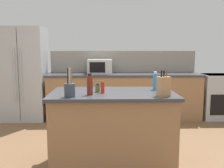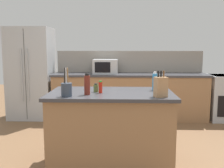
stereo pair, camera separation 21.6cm
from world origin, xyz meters
name	(u,v)px [view 1 (the left image)]	position (x,y,z in m)	size (l,w,h in m)	color
ground_plane	(113,165)	(0.00, 0.00, 0.00)	(14.00, 14.00, 0.00)	brown
back_counter_run	(124,96)	(0.30, 2.20, 0.47)	(3.15, 0.66, 0.94)	#936B47
wall_backsplash	(123,62)	(0.30, 2.52, 1.17)	(3.11, 0.03, 0.46)	gray
kitchen_island	(113,129)	(0.00, 0.00, 0.47)	(1.51, 0.88, 0.94)	#936B47
refrigerator	(24,74)	(-1.76, 2.25, 0.94)	(0.88, 0.75, 1.88)	#ADB2B7
range_oven	(219,96)	(2.30, 2.20, 0.47)	(0.76, 0.65, 0.92)	#ADB2B7
microwave	(100,67)	(-0.20, 2.20, 1.09)	(0.50, 0.39, 0.29)	#ADB2B7
knife_block	(164,86)	(0.56, -0.28, 1.05)	(0.16, 0.14, 0.29)	#A87C54
utensil_crock	(70,90)	(-0.48, -0.30, 1.02)	(0.12, 0.12, 0.32)	#333D4C
dish_soap_bottle	(155,81)	(0.55, 0.17, 1.05)	(0.06, 0.06, 0.23)	#3384BC
spice_jar_oregano	(98,88)	(-0.18, 0.01, 0.99)	(0.06, 0.06, 0.11)	#567038
hot_sauce_bottle	(103,87)	(-0.12, -0.07, 1.01)	(0.04, 0.04, 0.15)	red
vinegar_bottle	(90,85)	(-0.27, -0.18, 1.06)	(0.07, 0.07, 0.25)	maroon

